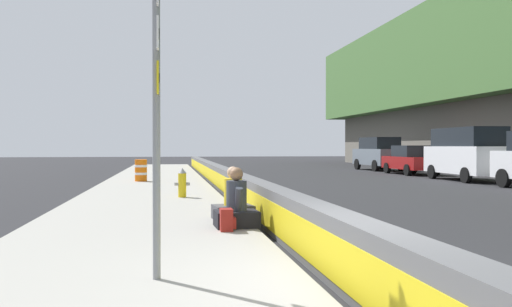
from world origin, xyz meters
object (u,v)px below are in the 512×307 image
at_px(seated_person_middle, 233,203).
at_px(parked_car_far, 379,153).
at_px(route_sign_post, 157,97).
at_px(fire_hydrant, 182,182).
at_px(construction_barrel, 141,170).
at_px(backpack, 227,220).
at_px(parked_car_midline, 411,160).
at_px(seated_person_foreground, 236,208).
at_px(parked_car_fourth, 467,153).

xyz_separation_m(seated_person_middle, parked_car_far, (24.06, -13.06, 0.70)).
bearing_deg(route_sign_post, fire_hydrant, -3.14).
bearing_deg(construction_barrel, parked_car_far, -53.99).
xyz_separation_m(backpack, parked_car_midline, (20.12, -13.14, 0.53)).
xyz_separation_m(fire_hydrant, seated_person_middle, (-5.09, -0.92, -0.10)).
bearing_deg(route_sign_post, seated_person_foreground, -20.23).
bearing_deg(fire_hydrant, parked_car_midline, -45.46).
relative_size(fire_hydrant, seated_person_middle, 0.80).
distance_m(route_sign_post, construction_barrel, 17.71).
height_order(construction_barrel, parked_car_far, parked_car_far).
bearing_deg(parked_car_far, parked_car_midline, 177.78).
height_order(route_sign_post, seated_person_foreground, route_sign_post).
relative_size(parked_car_fourth, parked_car_midline, 1.14).
bearing_deg(seated_person_middle, backpack, 168.91).
distance_m(fire_hydrant, parked_car_fourth, 15.84).
relative_size(seated_person_middle, parked_car_midline, 0.25).
height_order(seated_person_middle, backpack, seated_person_middle).
xyz_separation_m(seated_person_foreground, construction_barrel, (13.79, 2.44, 0.13)).
bearing_deg(parked_car_fourth, backpack, 137.17).
relative_size(route_sign_post, seated_person_foreground, 3.19).
xyz_separation_m(fire_hydrant, parked_car_far, (18.98, -13.98, 0.60)).
height_order(fire_hydrant, parked_car_fourth, parked_car_fourth).
bearing_deg(route_sign_post, backpack, -19.20).
distance_m(seated_person_foreground, parked_car_midline, 23.53).
distance_m(seated_person_foreground, backpack, 0.53).
xyz_separation_m(seated_person_foreground, seated_person_middle, (1.04, -0.06, -0.01)).
relative_size(route_sign_post, parked_car_far, 0.74).
bearing_deg(seated_person_middle, parked_car_fourth, -45.34).
distance_m(parked_car_fourth, parked_car_far, 11.30).
bearing_deg(seated_person_middle, route_sign_post, 163.21).
bearing_deg(seated_person_foreground, route_sign_post, 159.77).
distance_m(backpack, construction_barrel, 14.41).
distance_m(fire_hydrant, seated_person_foreground, 6.18).
bearing_deg(parked_car_midline, parked_car_fourth, -179.33).
distance_m(route_sign_post, seated_person_middle, 5.36).
xyz_separation_m(route_sign_post, fire_hydrant, (9.94, -0.55, -1.65)).
height_order(route_sign_post, parked_car_midline, route_sign_post).
height_order(route_sign_post, seated_person_middle, route_sign_post).
height_order(seated_person_foreground, backpack, seated_person_foreground).
bearing_deg(construction_barrel, backpack, -171.17).
xyz_separation_m(parked_car_midline, parked_car_far, (5.43, -0.21, 0.32)).
relative_size(route_sign_post, fire_hydrant, 4.09).
distance_m(seated_person_foreground, parked_car_fourth, 18.96).
bearing_deg(fire_hydrant, seated_person_middle, -169.77).
bearing_deg(seated_person_middle, parked_car_far, -28.48).
distance_m(seated_person_middle, parked_car_far, 27.39).
relative_size(backpack, parked_car_midline, 0.09).
height_order(seated_person_foreground, seated_person_middle, seated_person_foreground).
distance_m(construction_barrel, parked_car_far, 19.25).
bearing_deg(parked_car_fourth, seated_person_foreground, 136.77).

